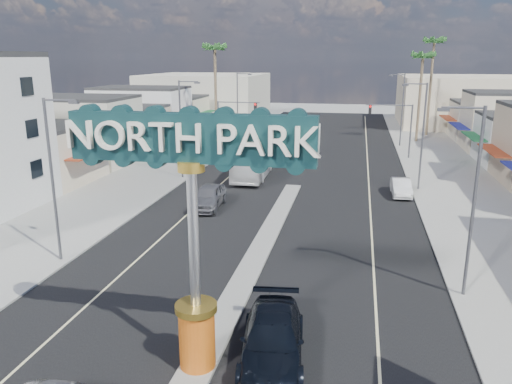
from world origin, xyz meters
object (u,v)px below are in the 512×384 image
at_px(streetlight_l_mid, 182,124).
at_px(palm_right_mid, 423,60).
at_px(traffic_signal_right, 394,120).
at_px(palm_left_far, 215,53).
at_px(streetlight_l_near, 54,173).
at_px(car_parked_left, 208,197).
at_px(traffic_signal_left, 233,116).
at_px(streetlight_l_far, 239,103).
at_px(streetlight_r_mid, 421,131).
at_px(car_parked_right, 401,187).
at_px(gateway_sign, 193,215).
at_px(city_bus, 255,159).
at_px(streetlight_r_far, 401,106).
at_px(streetlight_r_near, 471,194).
at_px(palm_right_far, 434,47).
at_px(suv_right, 272,339).

distance_m(streetlight_l_mid, palm_right_mid, 35.44).
xyz_separation_m(traffic_signal_right, palm_left_far, (-22.18, 6.01, 7.22)).
height_order(streetlight_l_near, car_parked_left, streetlight_l_near).
xyz_separation_m(traffic_signal_left, streetlight_l_near, (-1.25, -33.99, 0.79)).
height_order(streetlight_l_far, streetlight_r_mid, same).
distance_m(palm_left_far, car_parked_right, 32.96).
distance_m(gateway_sign, traffic_signal_left, 43.04).
relative_size(traffic_signal_right, city_bus, 0.54).
bearing_deg(gateway_sign, streetlight_r_far, 78.22).
xyz_separation_m(streetlight_r_near, palm_right_far, (4.57, 52.00, 7.32)).
xyz_separation_m(palm_right_mid, car_parked_left, (-18.50, -34.55, -9.73)).
xyz_separation_m(gateway_sign, streetlight_r_far, (10.43, 50.02, -0.86)).
bearing_deg(streetlight_r_near, streetlight_l_mid, 136.21).
bearing_deg(streetlight_l_near, car_parked_left, 66.70).
height_order(streetlight_r_near, palm_right_mid, palm_right_mid).
relative_size(traffic_signal_right, streetlight_l_mid, 0.67).
height_order(streetlight_r_near, city_bus, streetlight_r_near).
bearing_deg(streetlight_l_far, streetlight_l_near, -90.00).
height_order(streetlight_l_near, palm_right_far, palm_right_far).
distance_m(gateway_sign, traffic_signal_right, 43.04).
height_order(streetlight_r_far, palm_right_far, palm_right_far).
xyz_separation_m(traffic_signal_left, traffic_signal_right, (18.37, 0.00, 0.00)).
xyz_separation_m(streetlight_l_mid, streetlight_l_far, (0.00, 22.00, 0.00)).
xyz_separation_m(streetlight_l_far, car_parked_left, (4.93, -30.55, -4.20)).
height_order(gateway_sign, suv_right, gateway_sign).
xyz_separation_m(streetlight_r_near, suv_right, (-7.88, -6.84, -4.24)).
distance_m(traffic_signal_left, streetlight_l_mid, 14.07).
bearing_deg(palm_right_far, traffic_signal_left, -143.33).
xyz_separation_m(gateway_sign, streetlight_l_mid, (-10.43, 28.02, -0.86)).
bearing_deg(palm_left_far, streetlight_r_mid, -40.48).
distance_m(streetlight_l_far, car_parked_left, 31.22).
bearing_deg(streetlight_r_mid, streetlight_r_near, -90.00).
distance_m(traffic_signal_right, palm_right_far, 20.59).
height_order(streetlight_r_near, car_parked_left, streetlight_r_near).
xyz_separation_m(streetlight_l_near, palm_right_mid, (23.43, 46.00, 5.54)).
bearing_deg(suv_right, traffic_signal_right, 73.95).
xyz_separation_m(streetlight_r_far, car_parked_left, (-15.93, -30.55, -4.20)).
xyz_separation_m(streetlight_r_near, streetlight_r_far, (0.00, 42.00, 0.00)).
bearing_deg(streetlight_l_mid, gateway_sign, -69.58).
distance_m(streetlight_l_near, streetlight_r_mid, 28.90).
bearing_deg(city_bus, car_parked_left, -98.16).
distance_m(traffic_signal_right, streetlight_r_mid, 14.07).
bearing_deg(streetlight_l_far, streetlight_r_mid, -46.52).
distance_m(palm_left_far, suv_right, 50.50).
height_order(streetlight_r_near, streetlight_r_mid, same).
bearing_deg(streetlight_r_near, streetlight_r_mid, 90.00).
height_order(traffic_signal_right, car_parked_left, traffic_signal_right).
distance_m(streetlight_l_mid, streetlight_r_mid, 20.87).
bearing_deg(streetlight_r_far, streetlight_r_near, -90.00).
bearing_deg(palm_right_far, city_bus, -123.32).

